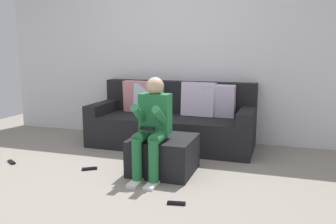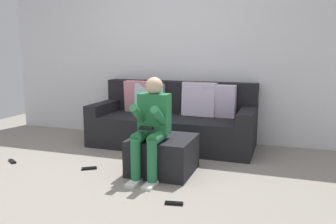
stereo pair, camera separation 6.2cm
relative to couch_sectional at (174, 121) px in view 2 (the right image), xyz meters
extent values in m
plane|color=gray|center=(-0.11, -1.61, -0.33)|extent=(7.15, 7.15, 0.00)
cube|color=silver|center=(-0.11, 0.43, 0.91)|extent=(5.50, 0.10, 2.49)
cube|color=black|center=(0.00, -0.08, -0.12)|extent=(2.20, 0.92, 0.42)
cube|color=black|center=(0.00, 0.28, 0.31)|extent=(2.20, 0.21, 0.45)
cube|color=black|center=(-1.01, -0.08, 0.16)|extent=(0.19, 0.92, 0.15)
cube|color=black|center=(1.00, -0.08, 0.16)|extent=(0.19, 0.92, 0.15)
cube|color=pink|center=(-0.56, 0.10, 0.31)|extent=(0.46, 0.17, 0.45)
cube|color=silver|center=(-0.39, 0.09, 0.29)|extent=(0.43, 0.22, 0.43)
cube|color=silver|center=(0.61, 0.08, 0.30)|extent=(0.43, 0.19, 0.44)
cube|color=silver|center=(0.33, 0.08, 0.31)|extent=(0.47, 0.22, 0.47)
cube|color=black|center=(0.23, -1.10, -0.14)|extent=(0.65, 0.63, 0.38)
cube|color=#26723F|center=(0.16, -1.18, 0.32)|extent=(0.32, 0.17, 0.42)
sphere|color=#D8AD8C|center=(0.16, -1.18, 0.61)|extent=(0.18, 0.18, 0.18)
cylinder|color=#26723F|center=(0.08, -1.33, 0.11)|extent=(0.12, 0.30, 0.12)
cylinder|color=#26723F|center=(0.08, -1.48, -0.10)|extent=(0.10, 0.10, 0.41)
cube|color=white|center=(0.08, -1.54, -0.32)|extent=(0.10, 0.22, 0.03)
cylinder|color=#26723F|center=(0.05, -1.31, 0.31)|extent=(0.08, 0.35, 0.28)
cylinder|color=#26723F|center=(0.25, -1.33, 0.11)|extent=(0.12, 0.30, 0.12)
cylinder|color=#26723F|center=(0.25, -1.48, -0.10)|extent=(0.10, 0.10, 0.41)
cube|color=white|center=(0.25, -1.54, -0.32)|extent=(0.10, 0.22, 0.03)
cylinder|color=#26723F|center=(0.28, -1.32, 0.30)|extent=(0.08, 0.37, 0.29)
cube|color=black|center=(0.16, -1.40, 0.21)|extent=(0.14, 0.06, 0.03)
cube|color=black|center=(0.59, -1.84, -0.32)|extent=(0.16, 0.07, 0.02)
cube|color=black|center=(-0.57, -1.29, -0.32)|extent=(0.17, 0.14, 0.02)
cube|color=black|center=(-1.56, -1.37, -0.32)|extent=(0.16, 0.12, 0.02)
camera|label=1|loc=(1.38, -4.51, 0.96)|focal=37.27mm
camera|label=2|loc=(1.44, -4.49, 0.96)|focal=37.27mm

